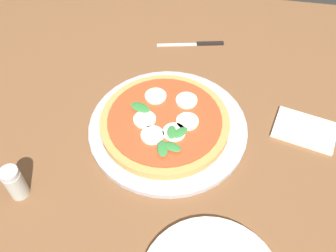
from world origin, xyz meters
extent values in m
plane|color=#2D2B28|center=(0.00, 0.00, 0.00)|extent=(6.00, 6.00, 0.00)
cube|color=brown|center=(0.00, 0.00, 0.70)|extent=(1.33, 1.07, 0.04)
cube|color=brown|center=(0.59, -0.46, 0.34)|extent=(0.07, 0.07, 0.68)
cylinder|color=#B2B2B7|center=(-0.02, 0.02, 0.73)|extent=(0.34, 0.34, 0.01)
cylinder|color=tan|center=(-0.01, 0.02, 0.74)|extent=(0.28, 0.28, 0.02)
cylinder|color=#CC4723|center=(-0.01, 0.02, 0.75)|extent=(0.25, 0.25, 0.00)
cylinder|color=white|center=(0.03, 0.03, 0.76)|extent=(0.05, 0.05, 0.00)
cylinder|color=white|center=(0.01, 0.07, 0.76)|extent=(0.05, 0.05, 0.00)
cylinder|color=white|center=(-0.03, 0.05, 0.76)|extent=(0.05, 0.05, 0.00)
cylinder|color=white|center=(-0.06, 0.02, 0.76)|extent=(0.05, 0.05, 0.00)
cylinder|color=white|center=(-0.05, -0.04, 0.76)|extent=(0.05, 0.05, 0.00)
cylinder|color=white|center=(0.02, -0.04, 0.76)|extent=(0.05, 0.05, 0.00)
ellipsoid|color=#337F38|center=(-0.04, 0.09, 0.76)|extent=(0.04, 0.03, 0.00)
ellipsoid|color=#337F38|center=(-0.03, 0.06, 0.76)|extent=(0.02, 0.04, 0.00)
ellipsoid|color=#337F38|center=(-0.05, 0.05, 0.76)|extent=(0.04, 0.04, 0.00)
ellipsoid|color=#337F38|center=(0.05, 0.00, 0.76)|extent=(0.05, 0.04, 0.00)
ellipsoid|color=#337F38|center=(-0.02, 0.10, 0.76)|extent=(0.03, 0.04, 0.00)
cube|color=white|center=(-0.31, -0.03, 0.72)|extent=(0.15, 0.12, 0.01)
cube|color=black|center=(-0.08, -0.29, 0.72)|extent=(0.07, 0.03, 0.01)
cube|color=silver|center=(0.01, -0.27, 0.72)|extent=(0.11, 0.03, 0.00)
cylinder|color=#B2B7AD|center=(0.24, 0.22, 0.75)|extent=(0.04, 0.04, 0.06)
cylinder|color=silver|center=(0.24, 0.22, 0.79)|extent=(0.03, 0.03, 0.01)
camera|label=1|loc=(-0.10, 0.53, 1.37)|focal=40.67mm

